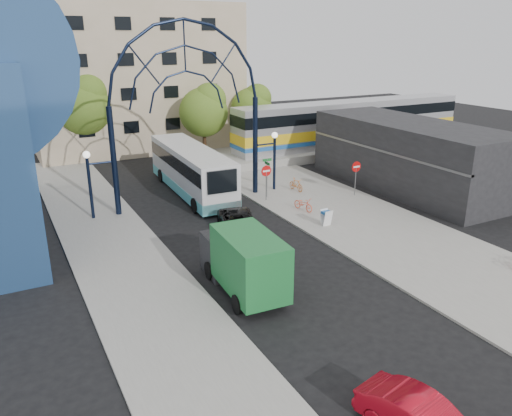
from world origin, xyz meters
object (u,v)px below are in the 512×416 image
sandwich_board (326,216)px  city_bus (191,169)px  gateway_arch (186,77)px  do_not_enter_sign (356,170)px  tree_north_c (253,106)px  tree_north_b (83,104)px  green_truck (243,260)px  black_suv (239,223)px  bike_near_a (303,204)px  stop_sign (266,174)px  tree_north_a (205,109)px  street_name_sign (267,170)px  train_car (351,122)px  bike_near_b (296,184)px

sandwich_board → city_bus: (-4.57, 10.58, 1.00)m
gateway_arch → sandwich_board: 12.52m
do_not_enter_sign → tree_north_c: size_ratio=0.38×
tree_north_b → green_truck: tree_north_b is taller
black_suv → bike_near_a: (5.33, 1.27, -0.07)m
stop_sign → green_truck: green_truck is taller
gateway_arch → tree_north_a: bearing=62.8°
street_name_sign → black_suv: (-4.63, -4.92, -1.51)m
tree_north_b → green_truck: (1.51, -28.58, -3.79)m
tree_north_b → city_bus: size_ratio=0.65×
train_car → tree_north_c: 9.95m
do_not_enter_sign → street_name_sign: (-5.80, 2.60, 0.15)m
green_truck → bike_near_b: bearing=51.9°
street_name_sign → tree_north_a: size_ratio=0.40×
do_not_enter_sign → tree_north_b: tree_north_b is taller
stop_sign → do_not_enter_sign: (6.20, -2.00, -0.02)m
tree_north_c → green_truck: size_ratio=1.09×
do_not_enter_sign → tree_north_b: (-14.88, 19.93, 3.29)m
do_not_enter_sign → tree_north_a: 16.86m
city_bus → tree_north_b: bearing=112.4°
tree_north_a → bike_near_a: size_ratio=4.22×
tree_north_b → bike_near_a: tree_north_b is taller
gateway_arch → tree_north_a: 13.98m
gateway_arch → tree_north_c: size_ratio=2.10×
stop_sign → do_not_enter_sign: stop_sign is taller
black_suv → green_truck: bearing=-99.5°
train_car → bike_near_a: bearing=-137.2°
do_not_enter_sign → green_truck: 15.93m
green_truck → tree_north_a: bearing=74.3°
tree_north_c → train_car: bearing=-37.0°
train_car → city_bus: size_ratio=2.05×
tree_north_b → city_bus: (4.91, -13.37, -3.53)m
do_not_enter_sign → train_car: (9.00, 12.00, 0.93)m
gateway_arch → train_car: 22.27m
black_suv → bike_near_a: bearing=28.7°
sandwich_board → do_not_enter_sign: bearing=36.7°
street_name_sign → green_truck: 13.57m
black_suv → bike_near_b: 8.96m
city_bus → bike_near_b: 7.81m
stop_sign → city_bus: (-3.77, 4.56, -0.25)m
train_car → green_truck: size_ratio=4.20×
stop_sign → bike_near_b: stop_sign is taller
tree_north_b → bike_near_a: bearing=-65.0°
tree_north_a → green_truck: (-8.49, -24.58, -3.13)m
do_not_enter_sign → tree_north_c: bearing=86.4°
stop_sign → tree_north_b: tree_north_b is taller
gateway_arch → city_bus: gateway_arch is taller
tree_north_b → city_bus: tree_north_b is taller
street_name_sign → sandwich_board: (0.40, -6.62, -1.39)m
do_not_enter_sign → black_suv: bearing=-167.5°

